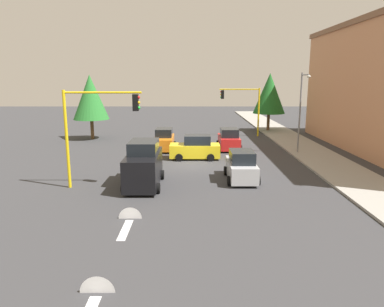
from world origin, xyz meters
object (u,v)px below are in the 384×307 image
at_px(street_lamp_curbside, 302,104).
at_px(car_silver, 241,167).
at_px(car_orange, 164,140).
at_px(tree_opposite_side, 90,97).
at_px(car_yellow, 195,148).
at_px(traffic_signal_near_right, 96,120).
at_px(traffic_signal_far_left, 243,102).
at_px(delivery_van_black, 144,165).
at_px(tree_roadside_far, 269,93).
at_px(car_red, 229,140).

xyz_separation_m(street_lamp_curbside, car_silver, (8.00, -6.09, -3.45)).
bearing_deg(car_orange, car_silver, 29.28).
bearing_deg(tree_opposite_side, car_yellow, 48.21).
distance_m(traffic_signal_near_right, tree_opposite_side, 18.76).
distance_m(traffic_signal_far_left, street_lamp_curbside, 10.98).
relative_size(traffic_signal_far_left, car_orange, 1.33).
xyz_separation_m(street_lamp_curbside, tree_opposite_side, (-8.39, -20.20, 0.19)).
height_order(tree_opposite_side, delivery_van_black, tree_opposite_side).
bearing_deg(car_orange, car_yellow, 36.09).
height_order(traffic_signal_far_left, tree_opposite_side, tree_opposite_side).
xyz_separation_m(traffic_signal_near_right, delivery_van_black, (-0.39, 2.68, -2.84)).
distance_m(street_lamp_curbside, delivery_van_black, 15.63).
xyz_separation_m(street_lamp_curbside, car_orange, (-2.33, -11.88, -3.45)).
bearing_deg(car_yellow, traffic_signal_far_left, 155.47).
height_order(traffic_signal_far_left, tree_roadside_far, tree_roadside_far).
distance_m(car_red, car_silver, 10.58).
bearing_deg(car_silver, traffic_signal_far_left, 172.08).
distance_m(traffic_signal_near_right, street_lamp_curbside, 17.75).
relative_size(traffic_signal_near_right, car_yellow, 1.43).
bearing_deg(street_lamp_curbside, car_yellow, -79.87).
height_order(traffic_signal_near_right, car_orange, traffic_signal_near_right).
bearing_deg(street_lamp_curbside, tree_roadside_far, 178.81).
bearing_deg(car_yellow, street_lamp_curbside, 100.13).
bearing_deg(car_yellow, delivery_van_black, -23.00).
xyz_separation_m(car_yellow, car_silver, (6.39, 2.92, -0.00)).
relative_size(traffic_signal_near_right, street_lamp_curbside, 0.84).
bearing_deg(delivery_van_black, tree_opposite_side, -155.69).
bearing_deg(tree_opposite_side, car_silver, 40.72).
relative_size(tree_opposite_side, car_orange, 1.68).
relative_size(tree_opposite_side, car_yellow, 1.70).
height_order(street_lamp_curbside, car_orange, street_lamp_curbside).
bearing_deg(street_lamp_curbside, traffic_signal_far_left, -161.21).
relative_size(traffic_signal_far_left, car_silver, 1.38).
relative_size(street_lamp_curbside, tree_opposite_side, 1.01).
xyz_separation_m(car_yellow, car_orange, (-3.94, -2.87, -0.00)).
relative_size(delivery_van_black, car_silver, 1.21).
distance_m(traffic_signal_near_right, tree_roadside_far, 28.43).
xyz_separation_m(traffic_signal_near_right, car_orange, (-11.94, 3.04, -3.23)).
height_order(tree_roadside_far, car_orange, tree_roadside_far).
relative_size(traffic_signal_near_right, car_silver, 1.47).
relative_size(traffic_signal_near_right, tree_opposite_side, 0.84).
relative_size(traffic_signal_far_left, traffic_signal_near_right, 0.94).
bearing_deg(tree_roadside_far, traffic_signal_near_right, -32.39).
height_order(traffic_signal_far_left, street_lamp_curbside, street_lamp_curbside).
bearing_deg(street_lamp_curbside, tree_opposite_side, -112.55).
distance_m(tree_opposite_side, delivery_van_black, 19.60).
distance_m(traffic_signal_near_right, car_yellow, 10.46).
height_order(traffic_signal_near_right, car_red, traffic_signal_near_right).
bearing_deg(car_red, street_lamp_curbside, 66.22).
bearing_deg(tree_roadside_far, street_lamp_curbside, -1.19).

